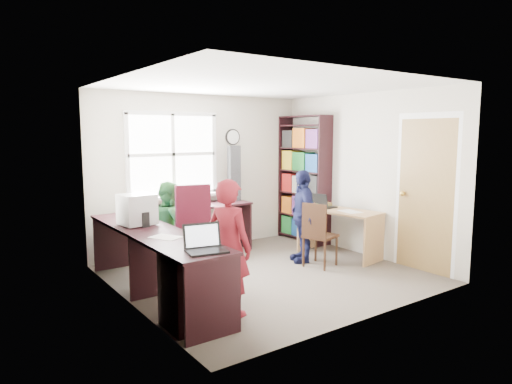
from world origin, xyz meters
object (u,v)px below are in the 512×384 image
Objects in this scene: l_desk at (185,262)px; person_navy at (302,216)px; laptop_right at (322,204)px; person_green at (170,227)px; cd_tower at (234,173)px; potted_plant at (181,196)px; swivel_chair at (196,241)px; bookshelf at (304,182)px; right_desk at (339,223)px; wooden_chair at (318,232)px; crt_monitor at (137,209)px; person_red at (229,247)px; laptop_left at (205,245)px.

l_desk is 2.16m from person_navy.
laptop_right is 2.36m from person_green.
cd_tower reaches higher than potted_plant.
swivel_chair is (0.43, 0.56, 0.05)m from l_desk.
bookshelf is 1.75× the size of person_green.
person_navy reaches higher than potted_plant.
person_green is at bearing 73.17° from l_desk.
wooden_chair reaches higher than right_desk.
l_desk is 2.76m from laptop_right.
cd_tower reaches higher than crt_monitor.
right_desk is at bearing -13.62° from crt_monitor.
person_red reaches higher than swivel_chair.
l_desk is at bearing 89.07° from laptop_left.
crt_monitor is 2.22m from cd_tower.
person_red is at bearing -77.06° from crt_monitor.
laptop_right is at bearing 14.75° from l_desk.
l_desk is 2.26× the size of person_navy.
l_desk reaches higher than right_desk.
potted_plant is at bearing -110.13° from person_navy.
swivel_chair reaches higher than laptop_left.
cd_tower reaches higher than person_red.
person_navy is at bearing 160.75° from right_desk.
wooden_chair is at bearing -66.71° from cd_tower.
wooden_chair is 2.18× the size of crt_monitor.
right_desk is 0.66m from person_navy.
person_green is 1.86m from person_navy.
laptop_right is (2.80, 1.41, -0.06)m from laptop_left.
potted_plant is (1.01, 0.93, -0.02)m from crt_monitor.
cd_tower is (-1.21, 0.29, 0.18)m from bookshelf.
cd_tower is at bearing -55.71° from person_green.
cd_tower is (-0.97, 1.36, 0.68)m from right_desk.
laptop_left is at bearing 94.90° from person_red.
right_desk is at bearing 8.29° from l_desk.
person_navy is (1.86, 1.02, -0.04)m from person_red.
potted_plant is 2.29m from person_red.
swivel_chair is 1.26m from potted_plant.
swivel_chair is 0.91× the size of person_navy.
person_navy reaches higher than laptop_right.
person_red reaches higher than person_navy.
bookshelf is at bearing 33.14° from swivel_chair.
potted_plant is at bearing 136.43° from right_desk.
person_red is (0.38, 0.19, -0.12)m from laptop_left.
person_navy is (2.09, 0.50, 0.20)m from l_desk.
crt_monitor is at bearing -74.23° from person_navy.
l_desk is 9.11× the size of potted_plant.
wooden_chair is 0.64× the size of person_red.
person_navy is at bearing 11.36° from swivel_chair.
bookshelf is 3.26m from crt_monitor.
person_green is (0.10, 1.61, -0.09)m from person_red.
potted_plant is at bearing 85.87° from swivel_chair.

